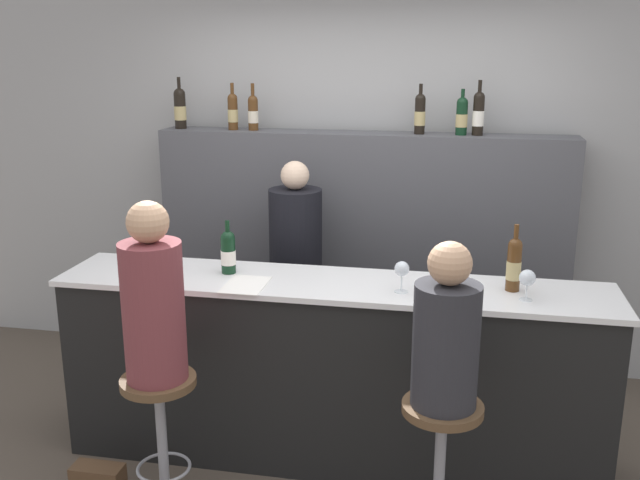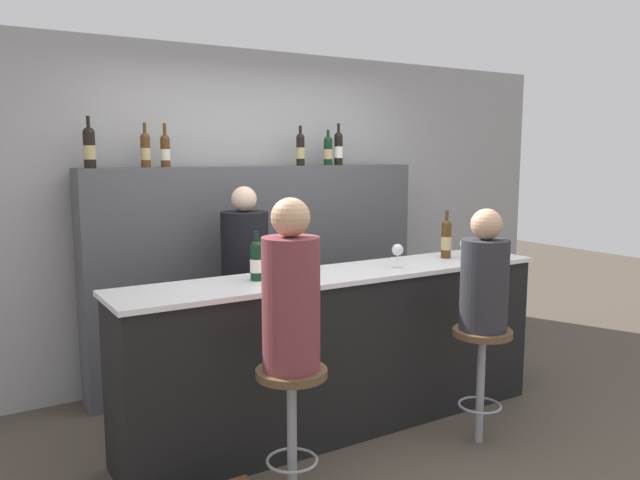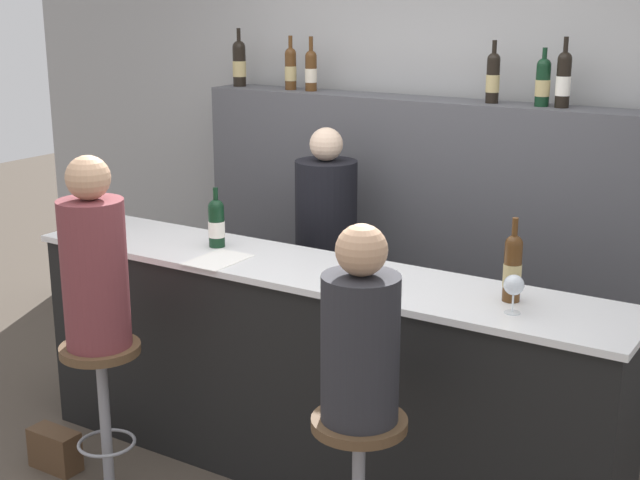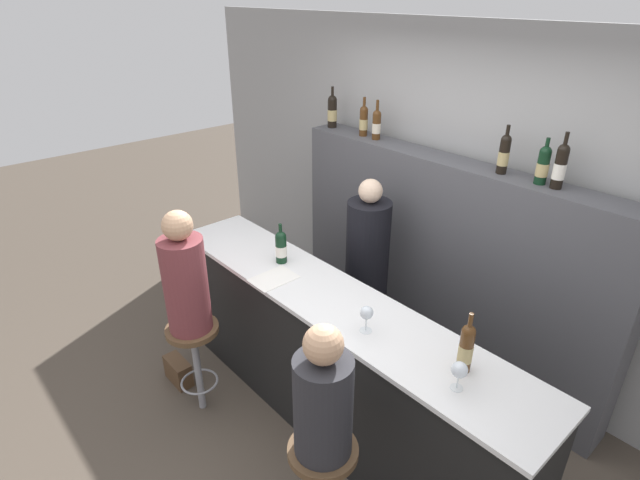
{
  "view_description": "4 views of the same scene",
  "coord_description": "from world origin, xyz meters",
  "px_view_note": "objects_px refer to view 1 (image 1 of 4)",
  "views": [
    {
      "loc": [
        0.63,
        -3.24,
        2.24
      ],
      "look_at": [
        -0.04,
        0.17,
        1.29
      ],
      "focal_mm": 40.0,
      "sensor_mm": 36.0,
      "label": 1
    },
    {
      "loc": [
        -2.16,
        -2.98,
        1.79
      ],
      "look_at": [
        -0.2,
        0.2,
        1.26
      ],
      "focal_mm": 35.0,
      "sensor_mm": 36.0,
      "label": 2
    },
    {
      "loc": [
        2.08,
        -2.97,
        2.23
      ],
      "look_at": [
        0.01,
        0.32,
        1.15
      ],
      "focal_mm": 50.0,
      "sensor_mm": 36.0,
      "label": 3
    },
    {
      "loc": [
        1.91,
        -1.55,
        2.77
      ],
      "look_at": [
        -0.04,
        0.19,
        1.45
      ],
      "focal_mm": 28.0,
      "sensor_mm": 36.0,
      "label": 4
    }
  ],
  "objects_px": {
    "wine_glass_0": "(402,270)",
    "bar_stool_right": "(441,437)",
    "wine_bottle_backbar_0": "(180,108)",
    "wine_bottle_backbar_2": "(253,112)",
    "wine_bottle_backbar_3": "(420,113)",
    "bar_stool_left": "(160,409)",
    "guest_seated_right": "(446,336)",
    "wine_bottle_counter_0": "(228,252)",
    "wine_bottle_backbar_4": "(462,116)",
    "wine_bottle_backbar_1": "(233,111)",
    "wine_glass_1": "(527,278)",
    "bartender": "(296,292)",
    "guest_seated_left": "(153,302)",
    "wine_bottle_backbar_5": "(478,113)",
    "wine_bottle_counter_1": "(514,264)"
  },
  "relations": [
    {
      "from": "guest_seated_right",
      "to": "wine_glass_1",
      "type": "bearing_deg",
      "value": 55.5
    },
    {
      "from": "wine_bottle_counter_1",
      "to": "bartender",
      "type": "distance_m",
      "value": 1.51
    },
    {
      "from": "wine_bottle_backbar_1",
      "to": "wine_bottle_backbar_0",
      "type": "bearing_deg",
      "value": 180.0
    },
    {
      "from": "wine_bottle_backbar_0",
      "to": "wine_bottle_backbar_5",
      "type": "bearing_deg",
      "value": 0.0
    },
    {
      "from": "wine_bottle_backbar_4",
      "to": "wine_bottle_backbar_1",
      "type": "bearing_deg",
      "value": 180.0
    },
    {
      "from": "bar_stool_left",
      "to": "wine_bottle_counter_0",
      "type": "bearing_deg",
      "value": 78.05
    },
    {
      "from": "wine_bottle_counter_1",
      "to": "bar_stool_right",
      "type": "relative_size",
      "value": 0.48
    },
    {
      "from": "bar_stool_left",
      "to": "bartender",
      "type": "distance_m",
      "value": 1.38
    },
    {
      "from": "wine_bottle_backbar_2",
      "to": "wine_bottle_backbar_4",
      "type": "height_order",
      "value": "wine_bottle_backbar_2"
    },
    {
      "from": "wine_bottle_counter_1",
      "to": "bar_stool_left",
      "type": "relative_size",
      "value": 0.48
    },
    {
      "from": "wine_bottle_backbar_3",
      "to": "bar_stool_right",
      "type": "distance_m",
      "value": 2.2
    },
    {
      "from": "bar_stool_left",
      "to": "bartender",
      "type": "height_order",
      "value": "bartender"
    },
    {
      "from": "wine_bottle_counter_0",
      "to": "wine_bottle_backbar_3",
      "type": "height_order",
      "value": "wine_bottle_backbar_3"
    },
    {
      "from": "wine_bottle_backbar_2",
      "to": "bar_stool_right",
      "type": "xyz_separation_m",
      "value": [
        1.36,
        -1.79,
        -1.25
      ]
    },
    {
      "from": "wine_bottle_backbar_3",
      "to": "bar_stool_right",
      "type": "height_order",
      "value": "wine_bottle_backbar_3"
    },
    {
      "from": "wine_bottle_backbar_2",
      "to": "wine_glass_0",
      "type": "relative_size",
      "value": 1.93
    },
    {
      "from": "wine_bottle_backbar_1",
      "to": "bar_stool_left",
      "type": "height_order",
      "value": "wine_bottle_backbar_1"
    },
    {
      "from": "wine_bottle_backbar_1",
      "to": "wine_bottle_backbar_3",
      "type": "relative_size",
      "value": 0.98
    },
    {
      "from": "wine_bottle_backbar_3",
      "to": "wine_glass_1",
      "type": "distance_m",
      "value": 1.55
    },
    {
      "from": "bar_stool_left",
      "to": "guest_seated_right",
      "type": "height_order",
      "value": "guest_seated_right"
    },
    {
      "from": "wine_glass_1",
      "to": "bartender",
      "type": "bearing_deg",
      "value": 149.53
    },
    {
      "from": "wine_bottle_backbar_2",
      "to": "wine_bottle_backbar_3",
      "type": "distance_m",
      "value": 1.11
    },
    {
      "from": "wine_bottle_backbar_3",
      "to": "wine_bottle_backbar_5",
      "type": "relative_size",
      "value": 0.92
    },
    {
      "from": "guest_seated_left",
      "to": "bartender",
      "type": "bearing_deg",
      "value": 74.54
    },
    {
      "from": "wine_bottle_counter_1",
      "to": "wine_bottle_backbar_3",
      "type": "xyz_separation_m",
      "value": [
        -0.56,
        1.12,
        0.64
      ]
    },
    {
      "from": "wine_bottle_counter_1",
      "to": "wine_bottle_backbar_4",
      "type": "distance_m",
      "value": 1.32
    },
    {
      "from": "wine_bottle_counter_1",
      "to": "guest_seated_right",
      "type": "height_order",
      "value": "guest_seated_right"
    },
    {
      "from": "wine_bottle_backbar_2",
      "to": "guest_seated_left",
      "type": "relative_size",
      "value": 0.36
    },
    {
      "from": "wine_bottle_backbar_2",
      "to": "wine_bottle_backbar_5",
      "type": "distance_m",
      "value": 1.48
    },
    {
      "from": "wine_bottle_backbar_0",
      "to": "wine_glass_0",
      "type": "height_order",
      "value": "wine_bottle_backbar_0"
    },
    {
      "from": "wine_bottle_backbar_5",
      "to": "guest_seated_right",
      "type": "xyz_separation_m",
      "value": [
        -0.12,
        -1.79,
        -0.78
      ]
    },
    {
      "from": "wine_glass_1",
      "to": "bar_stool_left",
      "type": "xyz_separation_m",
      "value": [
        -1.7,
        -0.54,
        -0.59
      ]
    },
    {
      "from": "wine_bottle_counter_0",
      "to": "wine_bottle_backbar_5",
      "type": "bearing_deg",
      "value": 40.48
    },
    {
      "from": "wine_bottle_counter_0",
      "to": "wine_bottle_backbar_0",
      "type": "xyz_separation_m",
      "value": [
        -0.69,
        1.12,
        0.67
      ]
    },
    {
      "from": "wine_bottle_counter_1",
      "to": "wine_bottle_backbar_3",
      "type": "distance_m",
      "value": 1.4
    },
    {
      "from": "wine_glass_0",
      "to": "wine_bottle_backbar_4",
      "type": "bearing_deg",
      "value": 78.44
    },
    {
      "from": "wine_bottle_backbar_2",
      "to": "wine_bottle_counter_1",
      "type": "bearing_deg",
      "value": -33.77
    },
    {
      "from": "wine_glass_0",
      "to": "bar_stool_right",
      "type": "distance_m",
      "value": 0.84
    },
    {
      "from": "wine_bottle_backbar_5",
      "to": "wine_glass_1",
      "type": "height_order",
      "value": "wine_bottle_backbar_5"
    },
    {
      "from": "wine_bottle_backbar_3",
      "to": "wine_bottle_backbar_4",
      "type": "height_order",
      "value": "wine_bottle_backbar_3"
    },
    {
      "from": "wine_bottle_backbar_0",
      "to": "wine_bottle_backbar_2",
      "type": "height_order",
      "value": "wine_bottle_backbar_0"
    },
    {
      "from": "wine_bottle_counter_0",
      "to": "wine_bottle_backbar_1",
      "type": "bearing_deg",
      "value": 105.59
    },
    {
      "from": "wine_bottle_backbar_0",
      "to": "bar_stool_left",
      "type": "relative_size",
      "value": 0.48
    },
    {
      "from": "wine_bottle_backbar_4",
      "to": "bartender",
      "type": "height_order",
      "value": "wine_bottle_backbar_4"
    },
    {
      "from": "wine_bottle_backbar_0",
      "to": "wine_bottle_backbar_1",
      "type": "relative_size",
      "value": 1.11
    },
    {
      "from": "guest_seated_left",
      "to": "wine_glass_1",
      "type": "bearing_deg",
      "value": 17.55
    },
    {
      "from": "wine_bottle_backbar_0",
      "to": "wine_bottle_backbar_4",
      "type": "xyz_separation_m",
      "value": [
        1.9,
        0.0,
        -0.02
      ]
    },
    {
      "from": "wine_bottle_backbar_0",
      "to": "wine_bottle_backbar_2",
      "type": "distance_m",
      "value": 0.52
    },
    {
      "from": "wine_bottle_backbar_4",
      "to": "bartender",
      "type": "distance_m",
      "value": 1.54
    },
    {
      "from": "wine_bottle_backbar_0",
      "to": "guest_seated_left",
      "type": "relative_size",
      "value": 0.41
    }
  ]
}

